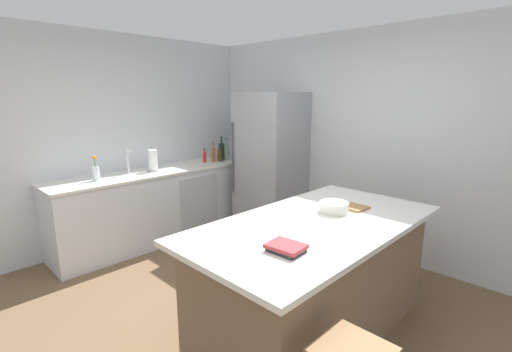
# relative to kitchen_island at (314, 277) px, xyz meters

# --- Properties ---
(ground_plane) EXTENTS (7.20, 7.20, 0.00)m
(ground_plane) POSITION_rel_kitchen_island_xyz_m (-0.48, -0.48, -0.47)
(ground_plane) COLOR brown
(wall_rear) EXTENTS (6.00, 0.10, 2.60)m
(wall_rear) POSITION_rel_kitchen_island_xyz_m (-0.48, 1.77, 0.83)
(wall_rear) COLOR silver
(wall_rear) RESTS_ON ground_plane
(wall_left) EXTENTS (0.10, 6.00, 2.60)m
(wall_left) POSITION_rel_kitchen_island_xyz_m (-2.93, -0.48, 0.83)
(wall_left) COLOR silver
(wall_left) RESTS_ON ground_plane
(counter_run_left) EXTENTS (0.65, 2.81, 0.92)m
(counter_run_left) POSITION_rel_kitchen_island_xyz_m (-2.57, 0.23, -0.01)
(counter_run_left) COLOR silver
(counter_run_left) RESTS_ON ground_plane
(kitchen_island) EXTENTS (1.10, 2.10, 0.92)m
(kitchen_island) POSITION_rel_kitchen_island_xyz_m (0.00, 0.00, 0.00)
(kitchen_island) COLOR #7A6047
(kitchen_island) RESTS_ON ground_plane
(refrigerator) EXTENTS (0.80, 0.72, 1.90)m
(refrigerator) POSITION_rel_kitchen_island_xyz_m (-1.71, 1.37, 0.48)
(refrigerator) COLOR #93969B
(refrigerator) RESTS_ON ground_plane
(sink_faucet) EXTENTS (0.15, 0.05, 0.30)m
(sink_faucet) POSITION_rel_kitchen_island_xyz_m (-2.62, -0.19, 0.61)
(sink_faucet) COLOR silver
(sink_faucet) RESTS_ON counter_run_left
(flower_vase) EXTENTS (0.08, 0.08, 0.29)m
(flower_vase) POSITION_rel_kitchen_island_xyz_m (-2.55, -0.61, 0.56)
(flower_vase) COLOR silver
(flower_vase) RESTS_ON counter_run_left
(paper_towel_roll) EXTENTS (0.14, 0.14, 0.31)m
(paper_towel_roll) POSITION_rel_kitchen_island_xyz_m (-2.57, 0.11, 0.59)
(paper_towel_roll) COLOR gray
(paper_towel_roll) RESTS_ON counter_run_left
(whiskey_bottle) EXTENTS (0.09, 0.09, 0.26)m
(whiskey_bottle) POSITION_rel_kitchen_island_xyz_m (-2.53, 1.52, 0.56)
(whiskey_bottle) COLOR brown
(whiskey_bottle) RESTS_ON counter_run_left
(soda_bottle) EXTENTS (0.07, 0.07, 0.38)m
(soda_bottle) POSITION_rel_kitchen_island_xyz_m (-2.55, 1.42, 0.61)
(soda_bottle) COLOR silver
(soda_bottle) RESTS_ON counter_run_left
(gin_bottle) EXTENTS (0.07, 0.07, 0.31)m
(gin_bottle) POSITION_rel_kitchen_island_xyz_m (-2.57, 1.32, 0.58)
(gin_bottle) COLOR #8CB79E
(gin_bottle) RESTS_ON counter_run_left
(wine_bottle) EXTENTS (0.07, 0.07, 0.35)m
(wine_bottle) POSITION_rel_kitchen_island_xyz_m (-2.57, 1.24, 0.59)
(wine_bottle) COLOR #19381E
(wine_bottle) RESTS_ON counter_run_left
(syrup_bottle) EXTENTS (0.06, 0.06, 0.25)m
(syrup_bottle) POSITION_rel_kitchen_island_xyz_m (-2.51, 1.15, 0.55)
(syrup_bottle) COLOR #5B3319
(syrup_bottle) RESTS_ON counter_run_left
(vinegar_bottle) EXTENTS (0.05, 0.05, 0.29)m
(vinegar_bottle) POSITION_rel_kitchen_island_xyz_m (-2.53, 1.05, 0.57)
(vinegar_bottle) COLOR #994C23
(vinegar_bottle) RESTS_ON counter_run_left
(hot_sauce_bottle) EXTENTS (0.05, 0.05, 0.20)m
(hot_sauce_bottle) POSITION_rel_kitchen_island_xyz_m (-2.59, 0.94, 0.53)
(hot_sauce_bottle) COLOR red
(hot_sauce_bottle) RESTS_ON counter_run_left
(cookbook_stack) EXTENTS (0.24, 0.20, 0.05)m
(cookbook_stack) POSITION_rel_kitchen_island_xyz_m (0.18, -0.57, 0.48)
(cookbook_stack) COLOR #2D2D33
(cookbook_stack) RESTS_ON kitchen_island
(mixing_bowl) EXTENTS (0.24, 0.24, 0.09)m
(mixing_bowl) POSITION_rel_kitchen_island_xyz_m (-0.03, 0.28, 0.50)
(mixing_bowl) COLOR silver
(mixing_bowl) RESTS_ON kitchen_island
(cutting_board) EXTENTS (0.32, 0.21, 0.02)m
(cutting_board) POSITION_rel_kitchen_island_xyz_m (-0.02, 0.50, 0.46)
(cutting_board) COLOR #9E7042
(cutting_board) RESTS_ON kitchen_island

